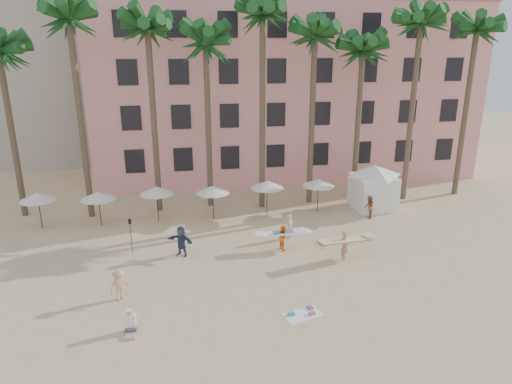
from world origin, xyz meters
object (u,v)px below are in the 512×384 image
at_px(cabana, 374,183).
at_px(carrier_yellow, 345,244).
at_px(carrier_white, 283,236).
at_px(pink_hotel, 281,90).

height_order(cabana, carrier_yellow, cabana).
xyz_separation_m(carrier_yellow, carrier_white, (-3.28, 2.05, -0.15)).
bearing_deg(carrier_white, carrier_yellow, -32.01).
bearing_deg(pink_hotel, cabana, -71.16).
relative_size(cabana, carrier_white, 1.64).
bearing_deg(carrier_white, pink_hotel, 78.18).
xyz_separation_m(pink_hotel, carrier_white, (-4.09, -19.56, -7.14)).
distance_m(pink_hotel, cabana, 15.19).
bearing_deg(carrier_yellow, pink_hotel, 87.86).
height_order(cabana, carrier_white, cabana).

